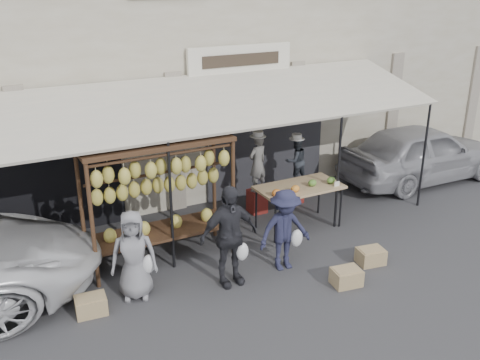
% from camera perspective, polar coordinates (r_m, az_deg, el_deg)
% --- Properties ---
extents(ground_plane, '(90.00, 90.00, 0.00)m').
position_cam_1_polar(ground_plane, '(9.08, 1.65, -11.00)').
color(ground_plane, '#2D2D30').
extents(shophouse, '(24.00, 6.15, 7.30)m').
position_cam_1_polar(shophouse, '(13.78, -12.02, 15.74)').
color(shophouse, beige).
rests_on(shophouse, ground_plane).
extents(awning, '(10.00, 2.35, 2.92)m').
position_cam_1_polar(awning, '(10.01, -4.60, 8.01)').
color(awning, beige).
rests_on(awning, ground_plane).
extents(banana_rack, '(2.60, 0.90, 2.24)m').
position_cam_1_polar(banana_rack, '(9.20, -8.67, 0.14)').
color(banana_rack, '#332111').
rests_on(banana_rack, ground_plane).
extents(produce_table, '(1.70, 0.90, 1.04)m').
position_cam_1_polar(produce_table, '(10.65, 6.42, -0.88)').
color(produce_table, tan).
rests_on(produce_table, ground_plane).
extents(vendor_left, '(0.51, 0.40, 1.24)m').
position_cam_1_polar(vendor_left, '(11.24, 1.88, 1.80)').
color(vendor_left, slate).
rests_on(vendor_left, stool_left).
extents(vendor_right, '(0.53, 0.42, 1.07)m').
position_cam_1_polar(vendor_right, '(11.86, 5.98, 2.06)').
color(vendor_right, '#2C3138').
rests_on(vendor_right, stool_right).
extents(customer_left, '(0.84, 0.68, 1.48)m').
position_cam_1_polar(customer_left, '(8.56, -11.28, -7.86)').
color(customer_left, gray).
rests_on(customer_left, ground_plane).
extents(customer_mid, '(1.02, 0.44, 1.73)m').
position_cam_1_polar(customer_mid, '(8.70, -1.20, -5.98)').
color(customer_mid, '#29292E').
rests_on(customer_mid, ground_plane).
extents(customer_right, '(0.99, 0.61, 1.47)m').
position_cam_1_polar(customer_right, '(9.22, 4.79, -5.34)').
color(customer_right, '#21233D').
rests_on(customer_right, ground_plane).
extents(stool_left, '(0.36, 0.36, 0.50)m').
position_cam_1_polar(stool_left, '(11.55, 1.83, -2.27)').
color(stool_left, maroon).
rests_on(stool_left, ground_plane).
extents(stool_right, '(0.35, 0.35, 0.45)m').
position_cam_1_polar(stool_right, '(12.13, 5.85, -1.33)').
color(stool_right, maroon).
rests_on(stool_right, ground_plane).
extents(crate_near_a, '(0.51, 0.42, 0.28)m').
position_cam_1_polar(crate_near_a, '(9.16, 11.28, -10.11)').
color(crate_near_a, tan).
rests_on(crate_near_a, ground_plane).
extents(crate_near_b, '(0.51, 0.42, 0.28)m').
position_cam_1_polar(crate_near_b, '(9.88, 13.76, -7.90)').
color(crate_near_b, tan).
rests_on(crate_near_b, ground_plane).
extents(crate_far, '(0.49, 0.39, 0.28)m').
position_cam_1_polar(crate_far, '(8.62, -15.60, -12.75)').
color(crate_far, tan).
rests_on(crate_far, ground_plane).
extents(sedan, '(4.29, 1.81, 1.45)m').
position_cam_1_polar(sedan, '(13.92, 18.83, 2.78)').
color(sedan, '#9E9EA3').
rests_on(sedan, ground_plane).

